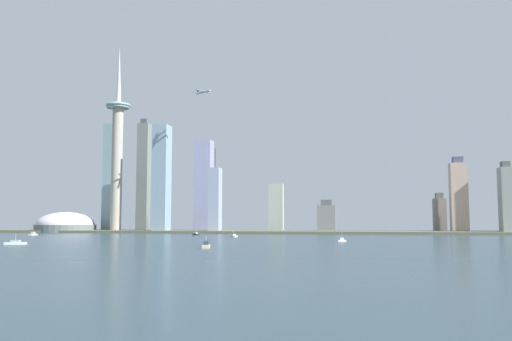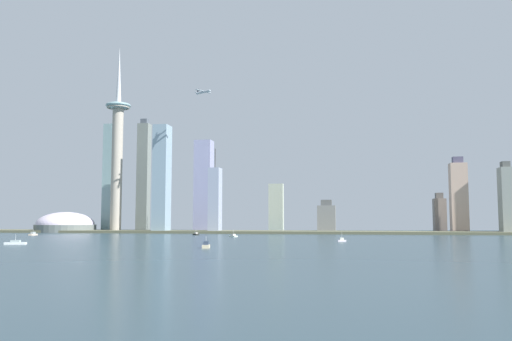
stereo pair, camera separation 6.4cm
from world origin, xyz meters
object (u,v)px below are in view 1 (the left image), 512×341
(skyscraper_10, at_px, (204,186))
(skyscraper_3, at_px, (440,214))
(skyscraper_4, at_px, (276,208))
(boat_5, at_px, (233,236))
(skyscraper_8, at_px, (162,179))
(skyscraper_1, at_px, (215,200))
(skyscraper_5, at_px, (459,197))
(boat_2, at_px, (33,234))
(skyscraper_6, at_px, (507,200))
(skyscraper_9, at_px, (326,218))
(boat_3, at_px, (196,234))
(boat_4, at_px, (206,246))
(boat_1, at_px, (15,243))
(skyscraper_0, at_px, (110,178))
(airplane, at_px, (203,92))
(skyscraper_2, at_px, (144,176))
(stadium_dome, at_px, (66,226))
(boat_6, at_px, (342,240))
(observation_tower, at_px, (117,147))

(skyscraper_10, bearing_deg, skyscraper_3, 5.53)
(skyscraper_4, distance_m, boat_5, 253.20)
(skyscraper_8, height_order, skyscraper_10, skyscraper_8)
(skyscraper_1, relative_size, skyscraper_8, 0.78)
(skyscraper_1, height_order, boat_5, skyscraper_1)
(skyscraper_5, xyz_separation_m, boat_2, (-556.24, -206.89, -51.86))
(skyscraper_6, relative_size, skyscraper_9, 2.00)
(boat_3, height_order, boat_4, boat_4)
(skyscraper_5, xyz_separation_m, boat_1, (-424.83, -432.92, -52.11))
(skyscraper_6, bearing_deg, boat_1, -141.22)
(skyscraper_0, distance_m, boat_1, 464.23)
(skyscraper_3, xyz_separation_m, airplane, (-340.84, -135.64, 175.52))
(skyscraper_2, distance_m, boat_3, 229.68)
(skyscraper_9, bearing_deg, skyscraper_1, -169.53)
(skyscraper_5, distance_m, skyscraper_8, 445.24)
(skyscraper_8, xyz_separation_m, boat_1, (15.81, -375.90, -80.81))
(stadium_dome, relative_size, boat_3, 7.54)
(skyscraper_8, distance_m, boat_1, 384.81)
(skyscraper_3, distance_m, boat_4, 545.20)
(skyscraper_3, xyz_separation_m, skyscraper_4, (-254.98, -1.88, 11.16))
(skyscraper_0, bearing_deg, skyscraper_10, -1.52)
(boat_1, bearing_deg, boat_6, -174.84)
(skyscraper_9, bearing_deg, skyscraper_0, 176.74)
(boat_4, bearing_deg, skyscraper_3, 143.31)
(boat_4, xyz_separation_m, boat_5, (-34.72, 239.62, -0.61))
(boat_5, bearing_deg, skyscraper_10, -21.24)
(skyscraper_6, relative_size, boat_3, 7.93)
(skyscraper_1, height_order, skyscraper_6, skyscraper_1)
(skyscraper_6, distance_m, skyscraper_8, 495.15)
(boat_5, distance_m, airplane, 243.94)
(skyscraper_3, height_order, boat_6, skyscraper_3)
(stadium_dome, distance_m, skyscraper_9, 412.39)
(boat_1, bearing_deg, skyscraper_6, -157.75)
(boat_2, bearing_deg, boat_3, -81.66)
(observation_tower, bearing_deg, boat_4, -57.37)
(boat_1, relative_size, boat_2, 1.14)
(skyscraper_4, bearing_deg, skyscraper_6, -13.95)
(skyscraper_2, relative_size, boat_4, 13.69)
(skyscraper_5, height_order, boat_5, skyscraper_5)
(skyscraper_4, xyz_separation_m, airplane, (-85.86, -133.75, 164.36))
(skyscraper_6, bearing_deg, skyscraper_2, 175.01)
(skyscraper_1, xyz_separation_m, skyscraper_3, (336.65, 82.45, -21.19))
(boat_2, bearing_deg, skyscraper_10, -43.35)
(boat_6, bearing_deg, skyscraper_8, 116.21)
(boat_6, bearing_deg, boat_4, -145.56)
(stadium_dome, relative_size, boat_5, 8.23)
(skyscraper_5, relative_size, boat_2, 7.32)
(skyscraper_10, bearing_deg, skyscraper_4, 16.63)
(stadium_dome, relative_size, boat_2, 6.15)
(boat_6, bearing_deg, observation_tower, 122.23)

